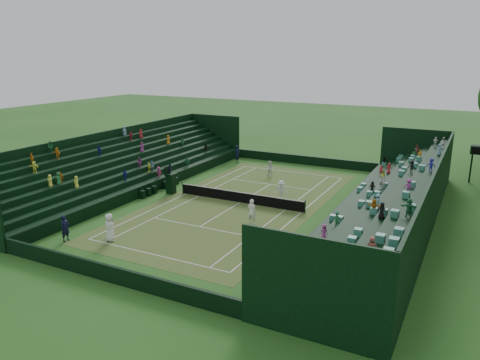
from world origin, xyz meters
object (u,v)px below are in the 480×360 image
Objects in this scene: umpire_chair at (171,181)px; player_near_west at (110,228)px; player_far_west at (270,169)px; player_far_east at (281,191)px; tennis_net at (240,197)px; player_near_east at (252,211)px.

player_near_west is (2.86, -11.02, -0.20)m from umpire_chair.
player_far_east reaches higher than player_far_west.
tennis_net is 9.33m from player_far_west.
umpire_chair reaches higher than player_far_west.
player_near_east is at bearing -20.35° from umpire_chair.
umpire_chair is 1.56× the size of player_far_east.
umpire_chair is at bearing -176.61° from tennis_net.
player_near_east is 14.02m from player_far_west.
player_near_west reaches higher than player_near_east.
tennis_net is 6.01× the size of player_near_west.
umpire_chair is 1.43× the size of player_near_east.
umpire_chair is 11.39m from player_near_west.
player_far_west is at bearing -80.94° from player_near_west.
umpire_chair reaches higher than tennis_net.
player_near_east is 6.29m from player_far_east.
player_far_west is (-1.30, 9.24, 0.28)m from tennis_net.
player_far_west is at bearing -70.63° from player_near_east.
player_far_east is (-0.26, 6.29, -0.08)m from player_near_east.
player_near_west is 20.83m from player_far_west.
player_near_west is at bearing -109.05° from tennis_net.
umpire_chair is at bearing -114.81° from player_far_west.
player_near_east is at bearing -118.86° from player_far_east.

